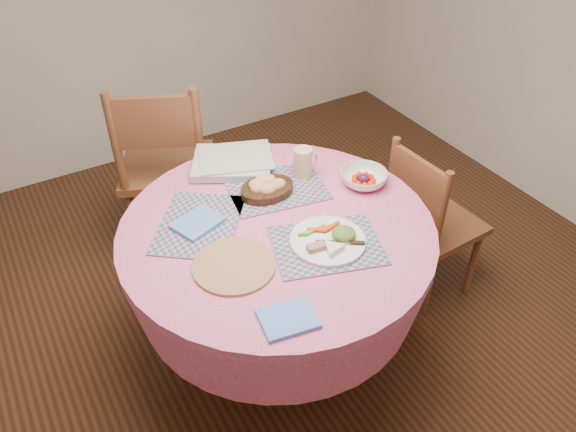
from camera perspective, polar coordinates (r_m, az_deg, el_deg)
name	(u,v)px	position (r m, az deg, el deg)	size (l,w,h in m)	color
ground	(279,349)	(2.72, -0.93, -13.34)	(4.00, 4.00, 0.00)	#331C0F
dining_table	(278,263)	(2.31, -1.07, -4.76)	(1.24, 1.24, 0.75)	pink
chair_right	(428,220)	(2.78, 14.08, -0.38)	(0.40, 0.41, 0.86)	brown
chair_back	(166,165)	(2.99, -12.29, 5.07)	(0.62, 0.61, 1.03)	brown
placemat_front	(327,245)	(2.09, 4.00, -3.00)	(0.40, 0.30, 0.01)	#126766
placemat_left	(199,224)	(2.21, -9.02, -0.82)	(0.40, 0.30, 0.01)	#126766
placemat_back	(277,188)	(2.38, -1.17, 2.82)	(0.40, 0.30, 0.01)	#126766
wicker_trivet	(234,266)	(2.01, -5.50, -5.03)	(0.30, 0.30, 0.01)	#A26946
napkin_near	(288,319)	(1.83, 0.03, -10.38)	(0.18, 0.14, 0.01)	#5A86E8
napkin_far	(198,223)	(2.20, -9.15, -0.67)	(0.18, 0.14, 0.01)	#5A86E8
dinner_plate	(330,239)	(2.09, 4.31, -2.37)	(0.28, 0.28, 0.05)	white
bread_bowl	(266,187)	(2.33, -2.22, 3.01)	(0.23, 0.23, 0.08)	black
latte_mug	(303,162)	(2.42, 1.56, 5.49)	(0.12, 0.08, 0.13)	beige
fruit_bowl	(364,178)	(2.41, 7.70, 3.81)	(0.21, 0.21, 0.06)	white
newspaper_stack	(233,162)	(2.52, -5.65, 5.52)	(0.43, 0.40, 0.04)	silver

